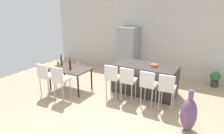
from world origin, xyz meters
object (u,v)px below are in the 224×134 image
at_px(dining_chair_near, 46,75).
at_px(wine_glass_middle, 78,62).
at_px(bar_chair_middle, 128,79).
at_px(refrigerator, 128,50).
at_px(potted_plant, 215,78).
at_px(bar_chair_left, 112,76).
at_px(wine_bottle_far, 62,60).
at_px(fruit_bowl, 154,65).
at_px(wine_bottle_corner, 58,66).
at_px(dining_chair_far, 60,78).
at_px(bar_chair_right, 148,83).
at_px(floor_vase, 189,114).
at_px(wine_bottle_left, 70,65).
at_px(wine_bottle_inner, 61,61).
at_px(kitchen_island, 145,79).
at_px(bar_chair_far, 167,87).
at_px(dining_table, 70,70).

xyz_separation_m(dining_chair_near, wine_glass_middle, (0.35, 1.10, 0.17)).
relative_size(bar_chair_middle, refrigerator, 0.57).
bearing_deg(refrigerator, wine_glass_middle, -108.66).
bearing_deg(potted_plant, bar_chair_left, -136.48).
height_order(wine_bottle_far, fruit_bowl, wine_bottle_far).
height_order(bar_chair_left, wine_bottle_corner, wine_bottle_corner).
distance_m(bar_chair_left, dining_chair_far, 1.51).
distance_m(bar_chair_right, floor_vase, 1.35).
height_order(wine_bottle_left, wine_bottle_far, wine_bottle_left).
relative_size(dining_chair_far, wine_bottle_inner, 3.07).
xyz_separation_m(bar_chair_right, wine_bottle_left, (-2.57, -0.16, 0.18)).
relative_size(dining_chair_near, wine_glass_middle, 6.03).
relative_size(bar_chair_middle, fruit_bowl, 4.43).
distance_m(kitchen_island, fruit_bowl, 0.56).
height_order(bar_chair_far, wine_bottle_left, wine_bottle_left).
bearing_deg(wine_bottle_corner, dining_chair_far, -43.19).
bearing_deg(bar_chair_left, potted_plant, 43.52).
bearing_deg(wine_bottle_corner, wine_bottle_inner, 122.25).
height_order(wine_bottle_left, potted_plant, wine_bottle_left).
bearing_deg(wine_glass_middle, bar_chair_right, -4.77).
bearing_deg(dining_table, refrigerator, 72.26).
bearing_deg(wine_bottle_far, kitchen_island, 14.26).
bearing_deg(refrigerator, bar_chair_left, -74.89).
xyz_separation_m(wine_bottle_corner, refrigerator, (1.06, 2.90, 0.05)).
relative_size(wine_bottle_inner, fruit_bowl, 1.44).
height_order(dining_table, fruit_bowl, fruit_bowl).
height_order(bar_chair_left, dining_chair_near, same).
bearing_deg(wine_glass_middle, kitchen_island, 16.37).
xyz_separation_m(dining_chair_far, wine_bottle_far, (-0.87, 1.02, 0.18)).
relative_size(wine_bottle_corner, wine_bottle_far, 0.95).
height_order(refrigerator, floor_vase, refrigerator).
height_order(kitchen_island, wine_bottle_inner, wine_bottle_inner).
bearing_deg(wine_glass_middle, bar_chair_left, -8.36).
bearing_deg(floor_vase, wine_bottle_corner, 177.37).
distance_m(bar_chair_right, wine_bottle_inner, 3.12).
xyz_separation_m(kitchen_island, wine_bottle_left, (-2.16, -1.01, 0.42)).
distance_m(bar_chair_left, bar_chair_right, 1.11).
relative_size(wine_bottle_left, wine_bottle_far, 1.02).
relative_size(dining_table, dining_chair_far, 1.23).
height_order(bar_chair_middle, wine_bottle_left, wine_bottle_left).
distance_m(bar_chair_middle, dining_chair_near, 2.47).
bearing_deg(wine_bottle_inner, wine_bottle_far, 128.55).
distance_m(dining_chair_far, potted_plant, 5.13).
relative_size(bar_chair_left, dining_chair_far, 1.00).
bearing_deg(wine_glass_middle, wine_bottle_far, -173.02).
bearing_deg(floor_vase, potted_plant, 83.70).
bearing_deg(bar_chair_left, wine_bottle_far, 176.35).
relative_size(bar_chair_far, fruit_bowl, 4.43).
relative_size(dining_chair_near, wine_bottle_inner, 3.07).
bearing_deg(wine_bottle_left, wine_bottle_corner, -138.56).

